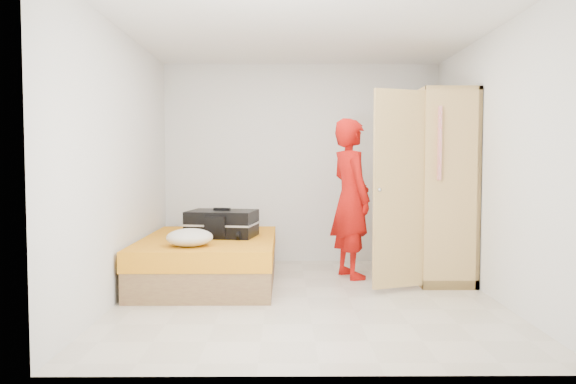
{
  "coord_description": "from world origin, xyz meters",
  "views": [
    {
      "loc": [
        -0.23,
        -5.41,
        1.34
      ],
      "look_at": [
        -0.19,
        0.63,
        1.0
      ],
      "focal_mm": 35.0,
      "sensor_mm": 36.0,
      "label": 1
    }
  ],
  "objects_px": {
    "bed": "(209,260)",
    "round_cushion": "(190,237)",
    "wardrobe": "(434,191)",
    "suitcase": "(222,224)",
    "person": "(351,198)"
  },
  "relations": [
    {
      "from": "bed",
      "to": "round_cushion",
      "type": "distance_m",
      "value": 0.73
    },
    {
      "from": "round_cushion",
      "to": "wardrobe",
      "type": "bearing_deg",
      "value": 16.91
    },
    {
      "from": "suitcase",
      "to": "wardrobe",
      "type": "bearing_deg",
      "value": 12.71
    },
    {
      "from": "wardrobe",
      "to": "person",
      "type": "relative_size",
      "value": 1.16
    },
    {
      "from": "bed",
      "to": "suitcase",
      "type": "relative_size",
      "value": 2.45
    },
    {
      "from": "suitcase",
      "to": "round_cushion",
      "type": "xyz_separation_m",
      "value": [
        -0.24,
        -0.7,
        -0.06
      ]
    },
    {
      "from": "wardrobe",
      "to": "person",
      "type": "bearing_deg",
      "value": 171.83
    },
    {
      "from": "suitcase",
      "to": "bed",
      "type": "bearing_deg",
      "value": -145.6
    },
    {
      "from": "suitcase",
      "to": "person",
      "type": "bearing_deg",
      "value": 19.26
    },
    {
      "from": "suitcase",
      "to": "round_cushion",
      "type": "height_order",
      "value": "suitcase"
    },
    {
      "from": "bed",
      "to": "suitcase",
      "type": "height_order",
      "value": "suitcase"
    },
    {
      "from": "person",
      "to": "round_cushion",
      "type": "relative_size",
      "value": 3.97
    },
    {
      "from": "suitcase",
      "to": "round_cushion",
      "type": "bearing_deg",
      "value": -98.42
    },
    {
      "from": "bed",
      "to": "wardrobe",
      "type": "distance_m",
      "value": 2.62
    },
    {
      "from": "wardrobe",
      "to": "suitcase",
      "type": "xyz_separation_m",
      "value": [
        -2.37,
        -0.09,
        -0.36
      ]
    }
  ]
}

